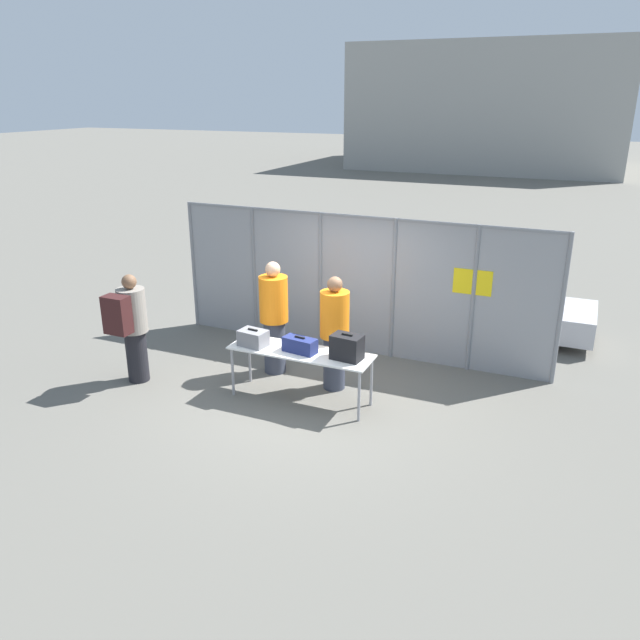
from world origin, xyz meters
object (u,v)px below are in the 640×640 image
object	(u,v)px
suitcase_black	(347,347)
utility_trailer	(510,314)
suitcase_grey	(253,338)
suitcase_navy	(300,345)
security_worker_far	(274,316)
traveler_hooded	(131,325)
security_worker_near	(334,332)
inspection_table	(301,355)

from	to	relation	value
suitcase_black	utility_trailer	xyz separation A→B (m)	(1.69, 3.99, -0.57)
suitcase_grey	suitcase_navy	world-z (taller)	suitcase_grey
suitcase_navy	suitcase_black	xyz separation A→B (m)	(0.70, 0.04, 0.07)
security_worker_far	suitcase_navy	bearing A→B (deg)	126.96
traveler_hooded	security_worker_near	distance (m)	3.08
suitcase_grey	security_worker_near	size ratio (longest dim) A/B	0.25
security_worker_near	utility_trailer	size ratio (longest dim) A/B	0.47
inspection_table	suitcase_navy	size ratio (longest dim) A/B	4.13
suitcase_black	suitcase_grey	bearing A→B (deg)	-176.26
inspection_table	suitcase_navy	world-z (taller)	suitcase_navy
suitcase_black	security_worker_near	xyz separation A→B (m)	(-0.42, 0.57, -0.04)
traveler_hooded	security_worker_near	size ratio (longest dim) A/B	0.98
inspection_table	security_worker_near	size ratio (longest dim) A/B	1.20
security_worker_near	inspection_table	bearing A→B (deg)	73.06
inspection_table	security_worker_far	world-z (taller)	security_worker_far
inspection_table	security_worker_near	bearing A→B (deg)	63.60
inspection_table	security_worker_far	bearing A→B (deg)	137.41
suitcase_black	traveler_hooded	distance (m)	3.35
inspection_table	security_worker_near	distance (m)	0.67
security_worker_far	utility_trailer	xyz separation A→B (m)	(3.21, 3.25, -0.57)
traveler_hooded	security_worker_far	world-z (taller)	security_worker_far
inspection_table	suitcase_grey	bearing A→B (deg)	-172.98
suitcase_grey	security_worker_near	distance (m)	1.20
suitcase_grey	suitcase_navy	size ratio (longest dim) A/B	0.85
inspection_table	suitcase_grey	xyz separation A→B (m)	(-0.72, -0.09, 0.18)
suitcase_grey	suitcase_black	distance (m)	1.43
suitcase_grey	traveler_hooded	size ratio (longest dim) A/B	0.25
inspection_table	utility_trailer	xyz separation A→B (m)	(2.40, 3.99, -0.34)
suitcase_grey	security_worker_near	xyz separation A→B (m)	(1.00, 0.66, 0.01)
security_worker_far	utility_trailer	world-z (taller)	security_worker_far
suitcase_navy	traveler_hooded	bearing A→B (deg)	-170.80
traveler_hooded	utility_trailer	distance (m)	6.73
suitcase_grey	suitcase_navy	bearing A→B (deg)	4.05
inspection_table	suitcase_navy	xyz separation A→B (m)	(0.01, -0.04, 0.17)
utility_trailer	suitcase_navy	bearing A→B (deg)	-120.68
traveler_hooded	suitcase_grey	bearing A→B (deg)	23.17
traveler_hooded	suitcase_black	bearing A→B (deg)	20.03
suitcase_black	utility_trailer	world-z (taller)	suitcase_black
suitcase_navy	utility_trailer	distance (m)	4.71
inspection_table	security_worker_far	distance (m)	1.12
suitcase_black	traveler_hooded	world-z (taller)	traveler_hooded
suitcase_navy	security_worker_near	world-z (taller)	security_worker_near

